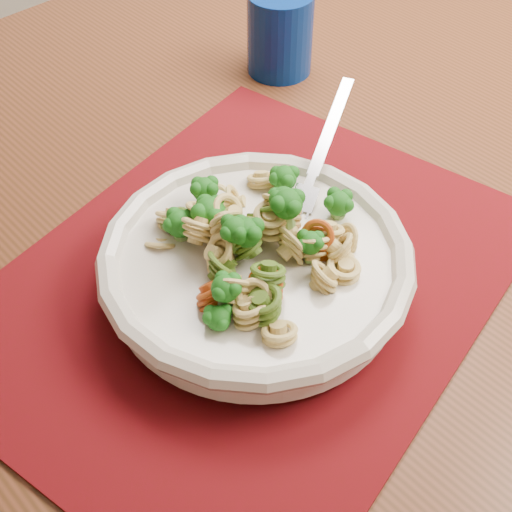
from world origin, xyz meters
TOP-DOWN VIEW (x-y plane):
  - dining_table at (-0.70, 0.26)m, footprint 1.46×0.99m
  - placemat at (-0.72, 0.14)m, footprint 0.56×0.48m
  - pasta_bowl at (-0.72, 0.13)m, footprint 0.26×0.26m
  - pasta_broccoli_heap at (-0.72, 0.13)m, footprint 0.22×0.22m
  - fork at (-0.64, 0.16)m, footprint 0.17×0.11m
  - tumbler at (-0.47, 0.39)m, footprint 0.08×0.08m

SIDE VIEW (x-z plane):
  - dining_table at x=-0.70m, z-range 0.26..0.98m
  - placemat at x=-0.72m, z-range 0.72..0.72m
  - pasta_bowl at x=-0.72m, z-range 0.73..0.77m
  - tumbler at x=-0.47m, z-range 0.72..0.81m
  - fork at x=-0.64m, z-range 0.73..0.80m
  - pasta_broccoli_heap at x=-0.72m, z-range 0.73..0.80m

